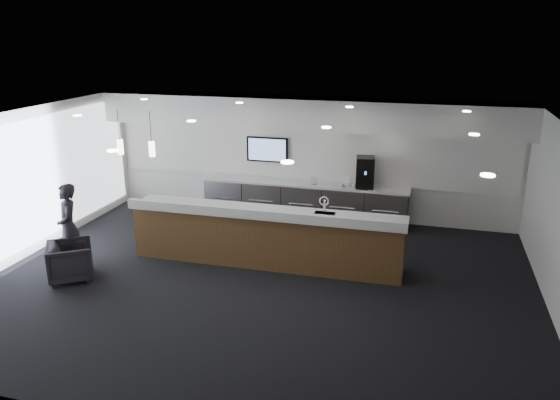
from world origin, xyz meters
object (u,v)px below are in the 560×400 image
(service_counter, at_px, (266,236))
(lounge_guest, at_px, (69,227))
(armchair, at_px, (71,261))
(coffee_machine, at_px, (365,172))

(service_counter, relative_size, lounge_guest, 3.21)
(armchair, bearing_deg, service_counter, -98.29)
(service_counter, bearing_deg, coffee_machine, 59.45)
(coffee_machine, bearing_deg, service_counter, -127.80)
(service_counter, xyz_separation_m, lounge_guest, (-3.62, -1.21, 0.28))
(service_counter, xyz_separation_m, coffee_machine, (1.58, 2.75, 0.74))
(armchair, xyz_separation_m, lounge_guest, (-0.30, 0.46, 0.49))
(service_counter, distance_m, armchair, 3.72)
(coffee_machine, distance_m, armchair, 6.66)
(coffee_machine, height_order, lounge_guest, lounge_guest)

